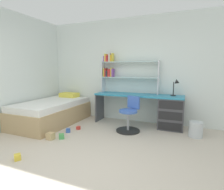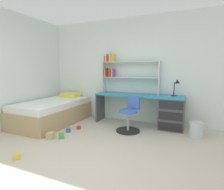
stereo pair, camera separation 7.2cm
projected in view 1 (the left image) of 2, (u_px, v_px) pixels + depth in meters
The scene contains 13 objects.
ground_plane at pixel (75, 176), 2.31m from camera, with size 5.82×6.44×0.02m, color beige.
room_shell at pixel (57, 71), 3.80m from camera, with size 5.82×6.44×2.66m.
desk at pixel (162, 110), 4.18m from camera, with size 2.12×0.54×0.75m.
bookshelf_hutch at pixel (121, 70), 4.60m from camera, with size 1.47×0.22×1.02m.
desk_lamp at pixel (176, 85), 4.03m from camera, with size 0.20×0.17×0.38m.
swivel_chair at pixel (129, 118), 3.94m from camera, with size 0.52×0.52×0.77m.
bed_platform at pixel (52, 112), 4.54m from camera, with size 1.10×1.98×0.69m.
waste_bin at pixel (196, 129), 3.61m from camera, with size 0.27×0.27×0.31m, color silver.
toy_block_red_0 at pixel (78, 128), 4.07m from camera, with size 0.07×0.07×0.07m, color red.
toy_block_green_1 at pixel (62, 136), 3.52m from camera, with size 0.10×0.10×0.10m, color #479E51.
toy_block_yellow_2 at pixel (18, 157), 2.69m from camera, with size 0.09×0.09×0.09m, color gold.
toy_block_blue_3 at pixel (68, 130), 3.88m from camera, with size 0.08×0.08×0.08m, color #3860B7.
toy_block_natural_4 at pixel (51, 136), 3.49m from camera, with size 0.13×0.13×0.13m, color tan.
Camera 1 is at (1.26, -1.80, 1.35)m, focal length 28.73 mm.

